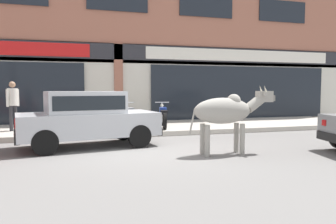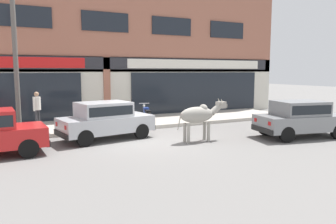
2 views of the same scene
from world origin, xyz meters
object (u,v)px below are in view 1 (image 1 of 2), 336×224
car_0 (87,116)px  motorcycle_1 (163,116)px  cow (227,111)px  motorcycle_0 (131,117)px  pedestrian (13,101)px

car_0 → motorcycle_1: car_0 is taller
car_0 → motorcycle_1: size_ratio=2.10×
cow → car_0: cow is taller
motorcycle_0 → motorcycle_1: same height
car_0 → motorcycle_1: (2.73, 2.35, -0.27)m
motorcycle_1 → pedestrian: 4.99m
car_0 → motorcycle_0: (1.59, 2.50, -0.27)m
motorcycle_0 → pedestrian: (-3.79, 0.26, 0.60)m
cow → pedestrian: bearing=138.1°
motorcycle_0 → pedestrian: 3.85m
car_0 → motorcycle_0: 2.97m
motorcycle_0 → car_0: bearing=-122.4°
motorcycle_0 → motorcycle_1: size_ratio=1.01×
cow → motorcycle_0: bearing=108.2°
motorcycle_0 → pedestrian: pedestrian is taller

